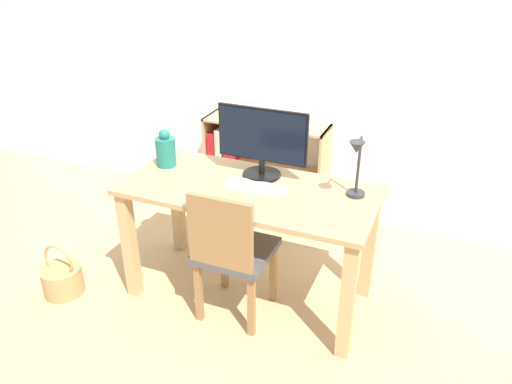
{
  "coord_description": "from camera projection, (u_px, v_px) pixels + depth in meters",
  "views": [
    {
      "loc": [
        1.0,
        -2.27,
        1.99
      ],
      "look_at": [
        0.0,
        0.1,
        0.66
      ],
      "focal_mm": 35.0,
      "sensor_mm": 36.0,
      "label": 1
    }
  ],
  "objects": [
    {
      "name": "ground_plane",
      "position": [
        250.0,
        293.0,
        3.12
      ],
      "size": [
        10.0,
        10.0,
        0.0
      ],
      "primitive_type": "plane",
      "color": "tan"
    },
    {
      "name": "wall_back",
      "position": [
        316.0,
        45.0,
        3.49
      ],
      "size": [
        8.0,
        0.05,
        2.6
      ],
      "color": "white",
      "rests_on": "ground_plane"
    },
    {
      "name": "desk",
      "position": [
        249.0,
        209.0,
        2.84
      ],
      "size": [
        1.42,
        0.66,
        0.73
      ],
      "color": "tan",
      "rests_on": "ground_plane"
    },
    {
      "name": "monitor",
      "position": [
        262.0,
        139.0,
        2.82
      ],
      "size": [
        0.54,
        0.22,
        0.41
      ],
      "color": "black",
      "rests_on": "desk"
    },
    {
      "name": "keyboard",
      "position": [
        256.0,
        187.0,
        2.77
      ],
      "size": [
        0.35,
        0.13,
        0.02
      ],
      "color": "silver",
      "rests_on": "desk"
    },
    {
      "name": "vase",
      "position": [
        166.0,
        150.0,
        3.01
      ],
      "size": [
        0.12,
        0.12,
        0.23
      ],
      "color": "#1E7266",
      "rests_on": "desk"
    },
    {
      "name": "desk_lamp",
      "position": [
        357.0,
        164.0,
        2.56
      ],
      "size": [
        0.1,
        0.19,
        0.35
      ],
      "color": "#2D2D33",
      "rests_on": "desk"
    },
    {
      "name": "chair",
      "position": [
        231.0,
        251.0,
        2.72
      ],
      "size": [
        0.4,
        0.4,
        0.84
      ],
      "rotation": [
        0.0,
        0.0,
        0.15
      ],
      "color": "#4C4C51",
      "rests_on": "ground_plane"
    },
    {
      "name": "bookshelf",
      "position": [
        245.0,
        166.0,
        3.94
      ],
      "size": [
        0.95,
        0.28,
        0.75
      ],
      "color": "tan",
      "rests_on": "ground_plane"
    },
    {
      "name": "basket",
      "position": [
        62.0,
        279.0,
        3.08
      ],
      "size": [
        0.24,
        0.24,
        0.34
      ],
      "color": "tan",
      "rests_on": "ground_plane"
    }
  ]
}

